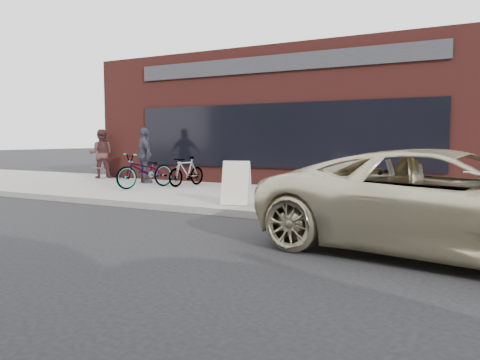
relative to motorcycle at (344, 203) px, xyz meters
name	(u,v)px	position (x,y,z in m)	size (l,w,h in m)	color
ground	(122,269)	(-1.87, -3.22, -0.56)	(120.00, 120.00, 0.00)	black
near_sidewalk	(313,199)	(-1.87, 3.78, -0.48)	(44.00, 6.00, 0.15)	gray
storefront	(324,123)	(-3.87, 10.77, 1.69)	(14.00, 10.07, 4.50)	#521E1A
motorcycle	(344,203)	(0.00, 0.00, 0.00)	(2.04, 0.69, 1.29)	black
minivan	(450,203)	(1.63, -0.62, 0.17)	(2.42, 5.25, 1.46)	beige
bicycle_front	(146,171)	(-6.95, 3.39, 0.11)	(0.68, 1.96, 1.03)	gray
bicycle_rear	(187,172)	(-6.16, 4.37, 0.04)	(0.42, 1.50, 0.90)	gray
sandwich_sign	(237,182)	(-2.88, 1.58, 0.08)	(0.72, 0.69, 0.97)	beige
cafe_table	(99,168)	(-10.83, 5.40, -0.03)	(0.71, 0.71, 0.41)	black
cafe_patron_left	(101,154)	(-10.70, 5.38, 0.50)	(0.88, 0.69, 1.81)	#422323
cafe_patron_right	(145,155)	(-7.95, 4.56, 0.51)	(1.07, 0.45, 1.83)	#363645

